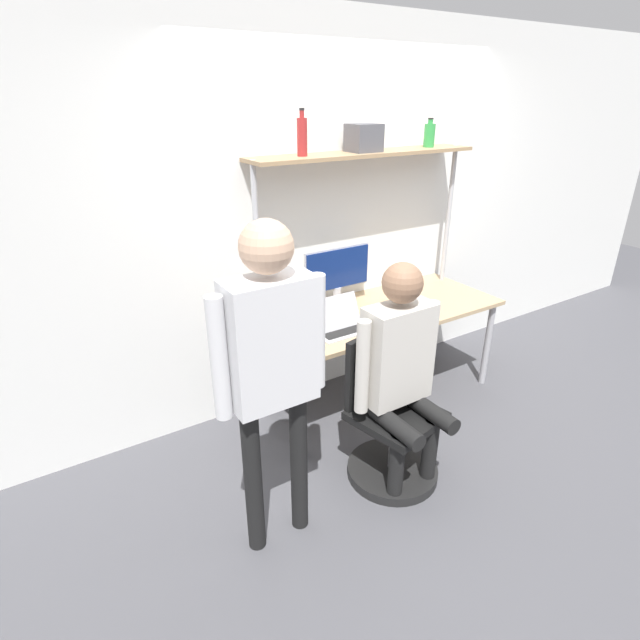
% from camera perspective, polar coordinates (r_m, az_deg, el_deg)
% --- Properties ---
extents(ground_plane, '(12.00, 12.00, 0.00)m').
position_cam_1_polar(ground_plane, '(3.77, 10.19, -11.20)').
color(ground_plane, '#4C4C51').
extents(wall_back, '(8.00, 0.06, 2.70)m').
position_cam_1_polar(wall_back, '(3.80, 3.36, 11.88)').
color(wall_back, white).
rests_on(wall_back, ground_plane).
extents(desk, '(1.83, 0.77, 0.73)m').
position_cam_1_polar(desk, '(3.70, 6.81, 0.23)').
color(desk, tan).
rests_on(desk, ground_plane).
extents(shelf_unit, '(1.74, 0.29, 1.82)m').
position_cam_1_polar(shelf_unit, '(3.61, 5.20, 14.58)').
color(shelf_unit, '#997A56').
rests_on(shelf_unit, ground_plane).
extents(monitor, '(0.55, 0.18, 0.44)m').
position_cam_1_polar(monitor, '(3.63, 1.99, 5.44)').
color(monitor, '#B7B7BC').
rests_on(monitor, desk).
extents(laptop, '(0.35, 0.23, 0.22)m').
position_cam_1_polar(laptop, '(3.31, 2.15, -0.19)').
color(laptop, '#BCBCC1').
rests_on(laptop, desk).
extents(cell_phone, '(0.07, 0.15, 0.01)m').
position_cam_1_polar(cell_phone, '(3.45, 6.48, -0.25)').
color(cell_phone, '#264C8C').
rests_on(cell_phone, desk).
extents(office_chair, '(0.56, 0.56, 0.91)m').
position_cam_1_polar(office_chair, '(3.15, 7.92, -12.87)').
color(office_chair, black).
rests_on(office_chair, ground_plane).
extents(person_seated, '(0.56, 0.47, 1.38)m').
position_cam_1_polar(person_seated, '(2.83, 9.25, -4.67)').
color(person_seated, black).
rests_on(person_seated, ground_plane).
extents(person_standing, '(0.57, 0.23, 1.72)m').
position_cam_1_polar(person_standing, '(2.26, -5.60, -3.87)').
color(person_standing, black).
rests_on(person_standing, ground_plane).
extents(bottle_green, '(0.08, 0.08, 0.20)m').
position_cam_1_polar(bottle_green, '(3.94, 12.40, 19.97)').
color(bottle_green, '#2D8C3F').
rests_on(bottle_green, shelf_unit).
extents(bottle_red, '(0.06, 0.06, 0.28)m').
position_cam_1_polar(bottle_red, '(3.28, -2.06, 20.27)').
color(bottle_red, maroon).
rests_on(bottle_red, shelf_unit).
extents(storage_box, '(0.21, 0.18, 0.18)m').
position_cam_1_polar(storage_box, '(3.55, 5.02, 20.02)').
color(storage_box, '#4C4C51').
rests_on(storage_box, shelf_unit).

